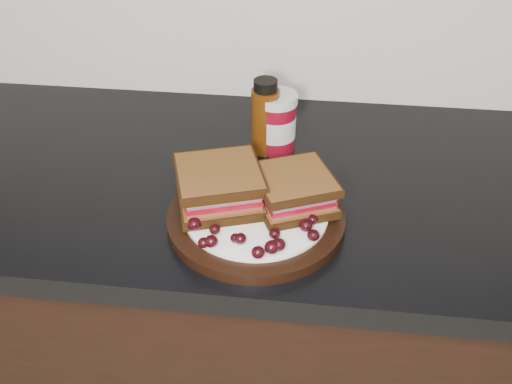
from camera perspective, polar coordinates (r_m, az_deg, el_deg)
base_cabinets at (r=1.33m, az=2.79°, el=-15.28°), size 3.96×0.58×0.86m
countertop at (r=1.02m, az=3.52°, el=0.68°), size 3.98×0.60×0.04m
plate at (r=0.90m, az=-0.00°, el=-2.63°), size 0.28×0.28×0.02m
sandwich_left at (r=0.89m, az=-3.69°, el=0.60°), size 0.17×0.17×0.06m
sandwich_right at (r=0.89m, az=3.79°, el=0.20°), size 0.15×0.15×0.05m
grape_0 at (r=0.85m, az=-6.18°, el=-3.20°), size 0.02×0.02×0.02m
grape_1 at (r=0.84m, az=-4.16°, el=-3.75°), size 0.02×0.02×0.02m
grape_2 at (r=0.82m, az=-5.27°, el=-5.07°), size 0.02×0.02×0.02m
grape_3 at (r=0.82m, az=-4.51°, el=-4.94°), size 0.02×0.02×0.02m
grape_4 at (r=0.83m, az=-1.58°, el=-4.68°), size 0.02×0.02×0.02m
grape_5 at (r=0.83m, az=-2.09°, el=-4.63°), size 0.01×0.01×0.01m
grape_6 at (r=0.80m, az=0.20°, el=-6.05°), size 0.02×0.02×0.02m
grape_7 at (r=0.81m, az=1.58°, el=-5.54°), size 0.02×0.02×0.02m
grape_8 at (r=0.81m, az=2.28°, el=-5.29°), size 0.02×0.02×0.02m
grape_9 at (r=0.83m, az=1.86°, el=-4.18°), size 0.02×0.02×0.02m
grape_10 at (r=0.83m, az=5.75°, el=-4.33°), size 0.02×0.02×0.02m
grape_11 at (r=0.85m, az=5.02°, el=-3.32°), size 0.02×0.02×0.02m
grape_12 at (r=0.86m, az=5.66°, el=-2.76°), size 0.02×0.02×0.02m
grape_13 at (r=0.89m, az=6.49°, el=-1.55°), size 0.02×0.02×0.02m
grape_14 at (r=0.91m, az=4.71°, el=-0.62°), size 0.02×0.02×0.02m
grape_15 at (r=0.90m, az=3.00°, el=-0.50°), size 0.02×0.02×0.02m
grape_16 at (r=0.94m, az=-2.37°, el=0.87°), size 0.02×0.02×0.02m
grape_17 at (r=0.92m, az=-3.04°, el=0.44°), size 0.02×0.02×0.02m
grape_18 at (r=0.92m, az=-4.02°, el=0.15°), size 0.02×0.02×0.02m
grape_19 at (r=0.92m, az=-5.03°, el=0.06°), size 0.02×0.02×0.02m
grape_20 at (r=0.89m, az=-4.16°, el=-1.23°), size 0.02×0.02×0.02m
grape_21 at (r=0.87m, az=-4.04°, el=-2.14°), size 0.02×0.02×0.01m
grape_22 at (r=0.91m, az=-3.44°, el=-0.19°), size 0.02×0.02×0.01m
grape_23 at (r=0.92m, az=-5.48°, el=0.07°), size 0.02×0.02×0.02m
grape_24 at (r=0.89m, az=-4.95°, el=-1.25°), size 0.02×0.02×0.02m
condiment_jar at (r=1.06m, az=2.02°, el=7.00°), size 0.09×0.09×0.11m
oil_bottle at (r=1.05m, az=0.93°, el=7.57°), size 0.07×0.07×0.14m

